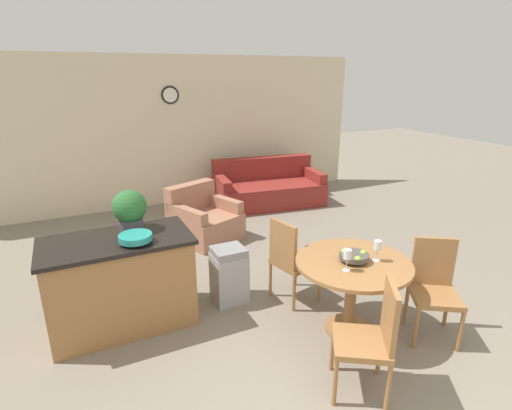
# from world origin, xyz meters

# --- Properties ---
(wall_back) EXTENTS (8.00, 0.09, 2.70)m
(wall_back) POSITION_xyz_m (0.00, 5.90, 1.35)
(wall_back) COLOR beige
(wall_back) RESTS_ON ground_plane
(dining_table) EXTENTS (1.07, 1.07, 0.75)m
(dining_table) POSITION_xyz_m (0.63, 1.16, 0.58)
(dining_table) COLOR #9E6B3D
(dining_table) RESTS_ON ground_plane
(dining_chair_near_left) EXTENTS (0.58, 0.58, 0.94)m
(dining_chair_near_left) POSITION_xyz_m (0.28, 0.48, 0.52)
(dining_chair_near_left) COLOR #9E6B3D
(dining_chair_near_left) RESTS_ON ground_plane
(dining_chair_near_right) EXTENTS (0.58, 0.58, 0.94)m
(dining_chair_near_right) POSITION_xyz_m (1.31, 0.81, 0.52)
(dining_chair_near_right) COLOR #9E6B3D
(dining_chair_near_right) RESTS_ON ground_plane
(dining_chair_far_side) EXTENTS (0.50, 0.50, 0.94)m
(dining_chair_far_side) POSITION_xyz_m (0.39, 1.89, 0.52)
(dining_chair_far_side) COLOR #9E6B3D
(dining_chair_far_side) RESTS_ON ground_plane
(fruit_bowl) EXTENTS (0.27, 0.27, 0.10)m
(fruit_bowl) POSITION_xyz_m (0.63, 1.16, 0.80)
(fruit_bowl) COLOR #4C4742
(fruit_bowl) RESTS_ON dining_table
(wine_glass_left) EXTENTS (0.07, 0.07, 0.20)m
(wine_glass_left) POSITION_xyz_m (0.45, 1.04, 0.90)
(wine_glass_left) COLOR silver
(wine_glass_left) RESTS_ON dining_table
(wine_glass_right) EXTENTS (0.07, 0.07, 0.20)m
(wine_glass_right) POSITION_xyz_m (0.82, 1.08, 0.90)
(wine_glass_right) COLOR silver
(wine_glass_right) RESTS_ON dining_table
(kitchen_island) EXTENTS (1.38, 0.74, 0.92)m
(kitchen_island) POSITION_xyz_m (-1.32, 2.22, 0.46)
(kitchen_island) COLOR #9E6B3D
(kitchen_island) RESTS_ON ground_plane
(teal_bowl) EXTENTS (0.30, 0.30, 0.08)m
(teal_bowl) POSITION_xyz_m (-1.16, 2.04, 0.98)
(teal_bowl) COLOR teal
(teal_bowl) RESTS_ON kitchen_island
(potted_plant) EXTENTS (0.33, 0.33, 0.40)m
(potted_plant) POSITION_xyz_m (-1.14, 2.40, 1.14)
(potted_plant) COLOR #4C4C51
(potted_plant) RESTS_ON kitchen_island
(trash_bin) EXTENTS (0.35, 0.32, 0.63)m
(trash_bin) POSITION_xyz_m (-0.21, 2.17, 0.31)
(trash_bin) COLOR #9E9EA3
(trash_bin) RESTS_ON ground_plane
(couch) EXTENTS (2.09, 1.24, 0.84)m
(couch) POSITION_xyz_m (1.74, 5.04, 0.29)
(couch) COLOR maroon
(couch) RESTS_ON ground_plane
(armchair) EXTENTS (1.09, 1.12, 0.80)m
(armchair) POSITION_xyz_m (0.10, 3.95, 0.28)
(armchair) COLOR #A87056
(armchair) RESTS_ON ground_plane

